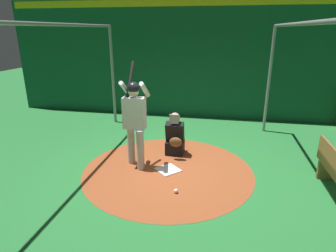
{
  "coord_description": "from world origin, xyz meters",
  "views": [
    {
      "loc": [
        5.06,
        0.97,
        2.71
      ],
      "look_at": [
        0.0,
        0.0,
        0.95
      ],
      "focal_mm": 30.25,
      "sensor_mm": 36.0,
      "label": 1
    }
  ],
  "objects_px": {
    "batter": "(134,116)",
    "baseball_0": "(176,191)",
    "baseball_1": "(143,146)",
    "catcher": "(175,138)",
    "home_plate": "(168,170)"
  },
  "relations": [
    {
      "from": "batter",
      "to": "baseball_1",
      "type": "height_order",
      "value": "batter"
    },
    {
      "from": "baseball_0",
      "to": "baseball_1",
      "type": "distance_m",
      "value": 2.14
    },
    {
      "from": "batter",
      "to": "home_plate",
      "type": "bearing_deg",
      "value": 83.37
    },
    {
      "from": "home_plate",
      "to": "baseball_1",
      "type": "bearing_deg",
      "value": -141.17
    },
    {
      "from": "batter",
      "to": "catcher",
      "type": "height_order",
      "value": "batter"
    },
    {
      "from": "batter",
      "to": "baseball_1",
      "type": "distance_m",
      "value": 1.4
    },
    {
      "from": "batter",
      "to": "baseball_1",
      "type": "relative_size",
      "value": 28.56
    },
    {
      "from": "baseball_0",
      "to": "baseball_1",
      "type": "bearing_deg",
      "value": -148.57
    },
    {
      "from": "batter",
      "to": "baseball_0",
      "type": "bearing_deg",
      "value": 48.08
    },
    {
      "from": "baseball_0",
      "to": "catcher",
      "type": "bearing_deg",
      "value": -169.95
    },
    {
      "from": "batter",
      "to": "baseball_1",
      "type": "xyz_separation_m",
      "value": [
        -0.94,
        -0.13,
        -1.04
      ]
    },
    {
      "from": "baseball_0",
      "to": "baseball_1",
      "type": "xyz_separation_m",
      "value": [
        -1.83,
        -1.12,
        0.0
      ]
    },
    {
      "from": "home_plate",
      "to": "baseball_0",
      "type": "distance_m",
      "value": 0.86
    },
    {
      "from": "catcher",
      "to": "batter",
      "type": "bearing_deg",
      "value": -43.82
    },
    {
      "from": "batter",
      "to": "baseball_0",
      "type": "relative_size",
      "value": 28.56
    }
  ]
}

